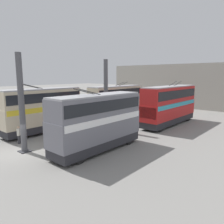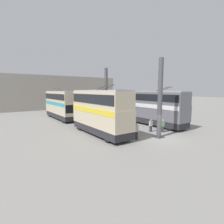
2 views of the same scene
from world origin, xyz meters
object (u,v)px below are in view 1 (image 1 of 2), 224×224
person_by_right_row (19,134)px  person_aisle_midway (68,131)px  oil_drum (118,131)px  person_by_left_row (52,144)px  bus_left_near (98,119)px  person_aisle_foreground (54,139)px  bus_left_far (170,103)px  bus_right_far (116,99)px  bus_right_mid (42,108)px

person_by_right_row → person_aisle_midway: (4.24, -2.31, -0.14)m
person_aisle_midway → person_by_right_row: bearing=135.0°
oil_drum → person_by_left_row: bearing=176.9°
bus_left_near → person_by_right_row: (-3.71, 7.30, -1.94)m
person_aisle_foreground → oil_drum: bearing=-11.7°
bus_left_far → person_aisle_midway: 14.48m
person_by_left_row → oil_drum: size_ratio=1.82×
bus_left_near → bus_right_far: bearing=34.1°
person_aisle_foreground → bus_left_near: bearing=-57.7°
bus_left_near → person_by_right_row: bus_left_near is taller
person_by_left_row → oil_drum: bearing=-117.9°
person_aisle_midway → person_aisle_foreground: (-2.74, -1.49, 0.02)m
bus_left_far → oil_drum: bus_left_far is taller
person_by_right_row → person_by_left_row: bearing=-41.2°
bus_right_far → person_aisle_midway: bus_right_far is taller
bus_right_mid → person_by_left_row: bus_right_mid is taller
person_aisle_midway → bus_right_mid: bearing=76.2°
bus_left_far → bus_right_mid: size_ratio=1.17×
bus_left_near → bus_right_far: size_ratio=0.86×
bus_left_far → person_aisle_midway: bearing=159.6°
person_by_right_row → person_by_left_row: 4.92m
person_aisle_foreground → person_by_left_row: bearing=-132.0°
bus_right_mid → bus_right_far: 13.57m
person_aisle_foreground → oil_drum: person_aisle_foreground is taller
bus_left_near → bus_left_far: size_ratio=0.83×
bus_right_mid → oil_drum: (4.90, -7.45, -2.52)m
person_by_left_row → person_aisle_midway: person_by_left_row is taller
bus_right_far → person_aisle_midway: 14.22m
bus_right_mid → oil_drum: bus_right_mid is taller
bus_right_far → person_aisle_midway: (-13.36, -4.41, -2.04)m
bus_left_far → bus_right_far: bearing=90.3°
person_by_left_row → person_aisle_foreground: bearing=-66.9°
bus_left_far → person_by_right_row: 19.22m
person_by_right_row → oil_drum: (8.94, -5.35, -0.51)m
person_aisle_midway → oil_drum: 5.61m
person_aisle_midway → oil_drum: person_aisle_midway is taller
person_aisle_midway → person_aisle_foreground: size_ratio=0.98×
person_by_right_row → oil_drum: size_ratio=2.04×
bus_left_far → bus_left_near: bearing=180.0°
bus_right_mid → person_by_left_row: 8.12m
person_aisle_midway → bus_right_far: bearing=1.8°
bus_left_far → bus_right_far: (-0.05, 9.40, -0.15)m
bus_left_near → person_aisle_foreground: 4.62m
bus_right_far → person_aisle_foreground: (-16.10, -5.90, -2.02)m
bus_left_near → person_aisle_foreground: (-2.21, 3.51, -2.05)m
bus_left_far → bus_right_far: bus_left_far is taller
oil_drum → bus_left_near: bearing=-159.5°
person_by_right_row → bus_right_mid: bearing=70.2°
bus_left_far → person_by_right_row: bus_left_far is taller
bus_right_far → bus_left_near: bearing=-145.9°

